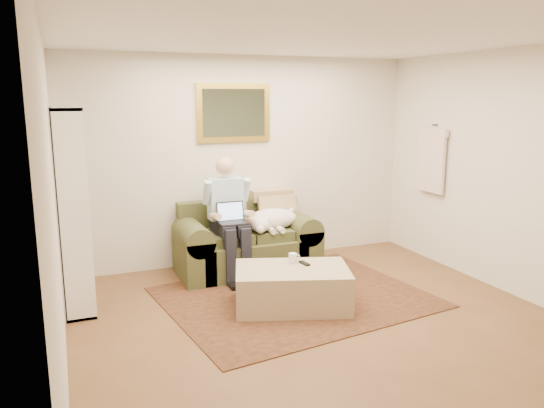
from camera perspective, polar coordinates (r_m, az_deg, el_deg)
room_shell at (r=4.80m, az=5.47°, el=1.86°), size 4.51×5.00×2.61m
rug at (r=5.73m, az=2.47°, el=-9.96°), size 2.90×2.45×0.01m
sofa at (r=6.49m, az=-2.76°, el=-4.72°), size 1.67×0.85×1.00m
seated_man at (r=6.17m, az=-4.53°, el=-1.62°), size 0.55×0.79×1.41m
laptop at (r=6.10m, az=-4.35°, el=-1.43°), size 0.32×0.26×0.24m
sleeping_dog at (r=6.42m, az=-0.01°, el=-1.63°), size 0.69×0.43×0.26m
ottoman at (r=5.41m, az=2.18°, el=-8.98°), size 1.30×1.04×0.41m
coffee_mug at (r=5.51m, az=2.23°, el=-5.82°), size 0.08×0.08×0.10m
tv_remote at (r=5.47m, az=3.51°, el=-6.38°), size 0.07×0.15×0.02m
bookshelf at (r=5.56m, az=-20.62°, el=-0.66°), size 0.28×0.80×2.00m
wall_mirror at (r=6.64m, az=-4.13°, el=9.75°), size 0.94×0.04×0.72m
hanging_shirt at (r=7.02m, az=16.80°, el=4.89°), size 0.06×0.52×0.90m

